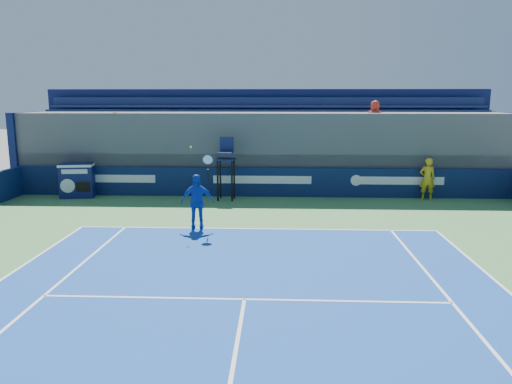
{
  "coord_description": "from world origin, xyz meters",
  "views": [
    {
      "loc": [
        0.66,
        -3.02,
        4.0
      ],
      "look_at": [
        0.0,
        11.5,
        1.25
      ],
      "focal_mm": 35.0,
      "sensor_mm": 36.0,
      "label": 1
    }
  ],
  "objects_px": {
    "umpire_chair": "(226,162)",
    "tennis_player": "(197,202)",
    "ball_person": "(427,179)",
    "match_clock": "(77,180)"
  },
  "relations": [
    {
      "from": "ball_person",
      "to": "match_clock",
      "type": "xyz_separation_m",
      "value": [
        -14.03,
        -0.15,
        -0.11
      ]
    },
    {
      "from": "match_clock",
      "to": "umpire_chair",
      "type": "xyz_separation_m",
      "value": [
        6.09,
        -0.19,
        0.79
      ]
    },
    {
      "from": "ball_person",
      "to": "umpire_chair",
      "type": "distance_m",
      "value": 7.98
    },
    {
      "from": "ball_person",
      "to": "match_clock",
      "type": "bearing_deg",
      "value": 3.7
    },
    {
      "from": "umpire_chair",
      "to": "tennis_player",
      "type": "height_order",
      "value": "tennis_player"
    },
    {
      "from": "ball_person",
      "to": "umpire_chair",
      "type": "xyz_separation_m",
      "value": [
        -7.95,
        -0.34,
        0.68
      ]
    },
    {
      "from": "tennis_player",
      "to": "umpire_chair",
      "type": "bearing_deg",
      "value": 84.88
    },
    {
      "from": "umpire_chair",
      "to": "tennis_player",
      "type": "bearing_deg",
      "value": -95.12
    },
    {
      "from": "match_clock",
      "to": "umpire_chair",
      "type": "bearing_deg",
      "value": -1.79
    },
    {
      "from": "ball_person",
      "to": "match_clock",
      "type": "distance_m",
      "value": 14.04
    }
  ]
}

